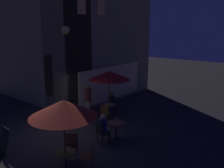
% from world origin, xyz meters
% --- Properties ---
extents(ground_plane, '(60.00, 60.00, 0.00)m').
position_xyz_m(ground_plane, '(0.00, 0.00, 0.00)').
color(ground_plane, '#272326').
extents(cafe_building, '(8.12, 8.48, 8.14)m').
position_xyz_m(cafe_building, '(4.04, 4.07, 4.06)').
color(cafe_building, gray).
rests_on(cafe_building, ground).
extents(street_lamp_near_corner, '(0.38, 0.38, 4.73)m').
position_xyz_m(street_lamp_near_corner, '(0.88, 0.57, 3.48)').
color(street_lamp_near_corner, black).
rests_on(street_lamp_near_corner, ground).
extents(cafe_table_0, '(0.68, 0.68, 0.73)m').
position_xyz_m(cafe_table_0, '(-1.84, -2.50, 0.51)').
color(cafe_table_0, black).
rests_on(cafe_table_0, ground).
extents(cafe_table_1, '(0.65, 0.65, 0.77)m').
position_xyz_m(cafe_table_1, '(2.80, -0.40, 0.53)').
color(cafe_table_1, black).
rests_on(cafe_table_1, ground).
extents(cafe_table_2, '(0.75, 0.75, 0.72)m').
position_xyz_m(cafe_table_2, '(1.13, -2.19, 0.53)').
color(cafe_table_2, black).
rests_on(cafe_table_2, ground).
extents(patio_umbrella_0, '(2.12, 2.12, 2.45)m').
position_xyz_m(patio_umbrella_0, '(-1.84, -2.50, 2.18)').
color(patio_umbrella_0, black).
rests_on(patio_umbrella_0, ground).
extents(patio_umbrella_1, '(2.10, 2.10, 2.52)m').
position_xyz_m(patio_umbrella_1, '(2.80, -0.40, 2.29)').
color(patio_umbrella_1, black).
rests_on(patio_umbrella_1, ground).
extents(cafe_chair_0, '(0.61, 0.61, 0.92)m').
position_xyz_m(cafe_chair_0, '(-1.14, -1.98, 0.55)').
color(cafe_chair_0, brown).
rests_on(cafe_chair_0, ground).
extents(cafe_chair_1, '(0.61, 0.61, 0.94)m').
position_xyz_m(cafe_chair_1, '(-1.26, -3.01, 0.58)').
color(cafe_chair_1, brown).
rests_on(cafe_chair_1, ground).
extents(cafe_chair_2, '(0.52, 0.52, 0.94)m').
position_xyz_m(cafe_chair_2, '(2.09, -0.73, 0.57)').
color(cafe_chair_2, brown).
rests_on(cafe_chair_2, ground).
extents(cafe_chair_3, '(0.54, 0.54, 0.90)m').
position_xyz_m(cafe_chair_3, '(3.50, 0.05, 0.54)').
color(cafe_chair_3, black).
rests_on(cafe_chair_3, ground).
extents(cafe_chair_4, '(0.50, 0.50, 0.95)m').
position_xyz_m(cafe_chair_4, '(0.36, -2.04, 0.56)').
color(cafe_chair_4, black).
rests_on(cafe_chair_4, ground).
extents(patron_seated_0, '(0.52, 0.48, 1.20)m').
position_xyz_m(patron_seated_0, '(3.38, -0.03, 0.68)').
color(patron_seated_0, navy).
rests_on(patron_seated_0, ground).
extents(patron_seated_1, '(0.52, 0.37, 1.24)m').
position_xyz_m(patron_seated_1, '(0.52, -2.07, 0.70)').
color(patron_seated_1, '#374832').
rests_on(patron_seated_1, ground).
extents(patron_standing_2, '(0.32, 0.32, 1.82)m').
position_xyz_m(patron_standing_2, '(2.06, 0.41, 0.93)').
color(patron_standing_2, slate).
rests_on(patron_standing_2, ground).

